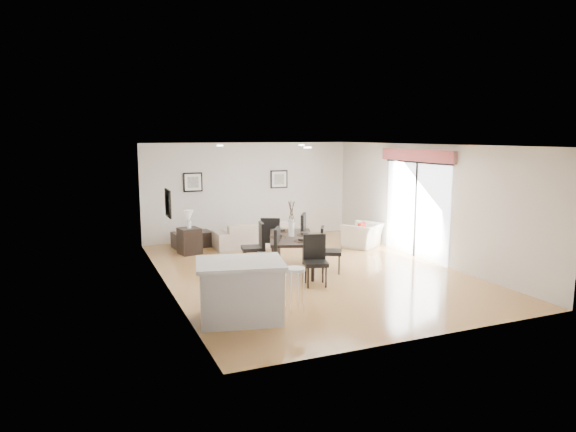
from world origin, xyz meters
name	(u,v)px	position (x,y,z in m)	size (l,w,h in m)	color
ground	(308,271)	(0.00, 0.00, 0.00)	(8.00, 8.00, 0.00)	tan
wall_back	(249,191)	(0.00, 4.00, 1.35)	(6.00, 0.04, 2.70)	beige
wall_front	(429,246)	(0.00, -4.00, 1.35)	(6.00, 0.04, 2.70)	beige
wall_left	(165,218)	(-3.00, 0.00, 1.35)	(0.04, 8.00, 2.70)	beige
wall_right	(425,202)	(3.00, 0.00, 1.35)	(0.04, 8.00, 2.70)	beige
ceiling	(309,145)	(0.00, 0.00, 2.70)	(6.00, 8.00, 0.02)	white
sofa	(258,234)	(-0.19, 2.76, 0.33)	(2.29, 0.90, 0.67)	#A49685
armchair	(363,235)	(2.34, 1.67, 0.31)	(0.96, 0.84, 0.62)	beige
courtyard_plant_a	(516,237)	(5.84, -0.08, 0.31)	(0.56, 0.49, 0.62)	#3C5725
courtyard_plant_b	(470,229)	(5.54, 1.27, 0.32)	(0.36, 0.36, 0.64)	#3C5725
dining_table	(291,240)	(-0.32, 0.19, 0.68)	(1.49, 2.02, 0.76)	black
dining_chair_wnear	(271,251)	(-0.97, -0.31, 0.60)	(0.66, 0.66, 1.07)	black
dining_chair_wfar	(256,243)	(-0.96, 0.63, 0.57)	(0.54, 0.54, 1.02)	black
dining_chair_enear	(327,247)	(0.34, -0.22, 0.55)	(0.60, 0.60, 0.98)	black
dining_chair_efar	(309,236)	(0.33, 0.70, 0.63)	(0.70, 0.70, 1.13)	black
dining_chair_head	(315,257)	(-0.29, -0.94, 0.55)	(0.55, 0.55, 0.98)	black
dining_chair_foot	(271,236)	(-0.36, 1.33, 0.56)	(0.61, 0.61, 1.00)	black
vase	(291,222)	(-0.32, 0.19, 1.07)	(0.98, 1.51, 0.76)	white
coffee_table	(192,239)	(-1.78, 3.38, 0.20)	(1.00, 0.60, 0.40)	black
side_table	(189,241)	(-2.02, 2.62, 0.32)	(0.49, 0.49, 0.65)	black
table_lamp	(189,217)	(-2.02, 2.62, 0.93)	(0.23, 0.23, 0.44)	white
cushion	(362,229)	(2.25, 1.58, 0.51)	(0.30, 0.10, 0.30)	#A92115
kitchen_island	(240,290)	(-2.23, -2.25, 0.48)	(1.54, 1.30, 0.95)	silver
bar_stool	(295,274)	(-1.29, -2.25, 0.64)	(0.34, 0.34, 0.75)	silver
framed_print_back_left	(193,182)	(-1.60, 3.97, 1.65)	(0.52, 0.04, 0.52)	black
framed_print_back_right	(279,179)	(0.90, 3.97, 1.65)	(0.52, 0.04, 0.52)	black
framed_print_left_wall	(168,203)	(-2.97, -0.20, 1.65)	(0.04, 0.52, 0.52)	black
sliding_door	(416,188)	(2.96, 0.30, 1.66)	(0.12, 2.70, 2.57)	white
courtyard	(499,208)	(6.16, 0.87, 0.92)	(6.00, 6.00, 2.00)	gray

